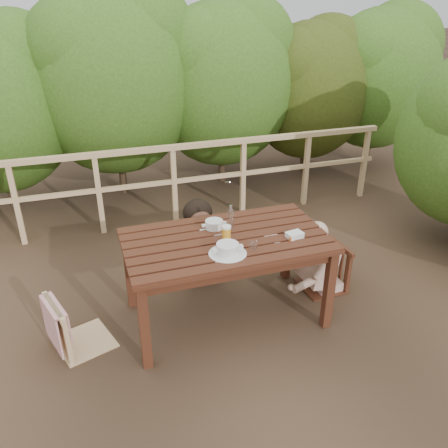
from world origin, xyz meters
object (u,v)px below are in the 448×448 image
object	(u,v)px
tumbler	(253,247)
chair_left	(78,299)
bottle	(231,218)
soup_near	(228,250)
table	(226,279)
woman	(193,213)
soup_far	(214,225)
butter_tub	(295,236)
diner_right	(329,232)
chair_right	(325,250)
chair_far	(194,231)
beer_glass	(226,234)

from	to	relation	value
tumbler	chair_left	bearing A→B (deg)	169.01
bottle	soup_near	bearing A→B (deg)	-112.20
chair_left	table	bearing A→B (deg)	-109.49
table	woman	world-z (taller)	woman
woman	soup_far	distance (m)	0.68
chair_left	butter_tub	bearing A→B (deg)	-114.58
table	diner_right	world-z (taller)	diner_right
diner_right	butter_tub	xyz separation A→B (m)	(-0.53, -0.31, 0.21)
chair_right	table	bearing A→B (deg)	-85.20
chair_right	diner_right	xyz separation A→B (m)	(0.03, 0.00, 0.18)
table	chair_left	distance (m)	1.24
chair_left	chair_right	size ratio (longest dim) A/B	1.06
table	chair_left	world-z (taller)	chair_left
chair_left	chair_far	world-z (taller)	chair_far
table	chair_right	world-z (taller)	chair_right
soup_near	soup_far	size ratio (longest dim) A/B	1.16
chair_left	tumbler	world-z (taller)	chair_left
soup_far	bottle	distance (m)	0.16
woman	soup_far	xyz separation A→B (m)	(0.02, -0.65, 0.17)
chair_far	tumbler	xyz separation A→B (m)	(0.21, -1.08, 0.36)
table	tumbler	size ratio (longest dim) A/B	21.73
tumbler	soup_near	bearing A→B (deg)	179.97
table	beer_glass	size ratio (longest dim) A/B	11.46
soup_near	beer_glass	xyz separation A→B (m)	(0.06, 0.20, 0.02)
woman	tumbler	size ratio (longest dim) A/B	16.80
table	soup_near	size ratio (longest dim) A/B	5.63
chair_far	butter_tub	world-z (taller)	chair_far
soup_near	butter_tub	distance (m)	0.62
chair_left	tumbler	distance (m)	1.46
table	beer_glass	world-z (taller)	beer_glass
woman	beer_glass	world-z (taller)	woman
tumbler	butter_tub	size ratio (longest dim) A/B	0.56
table	chair_right	bearing A→B (deg)	7.48
diner_right	soup_far	xyz separation A→B (m)	(-1.11, 0.07, 0.22)
table	diner_right	size ratio (longest dim) A/B	1.40
diner_right	beer_glass	distance (m)	1.12
soup_near	soup_far	bearing A→B (deg)	86.35
diner_right	beer_glass	bearing A→B (deg)	96.67
woman	bottle	xyz separation A→B (m)	(0.15, -0.71, 0.24)
table	soup_near	bearing A→B (deg)	-105.52
chair_far	soup_near	distance (m)	1.14
chair_left	chair_far	distance (m)	1.43
woman	soup_far	size ratio (longest dim) A/B	5.04
soup_far	butter_tub	world-z (taller)	soup_far
butter_tub	woman	bearing A→B (deg)	110.06
chair_left	soup_near	world-z (taller)	chair_left
woman	bottle	world-z (taller)	woman
chair_left	bottle	distance (m)	1.41
chair_far	butter_tub	distance (m)	1.22
chair_left	tumbler	bearing A→B (deg)	-119.44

